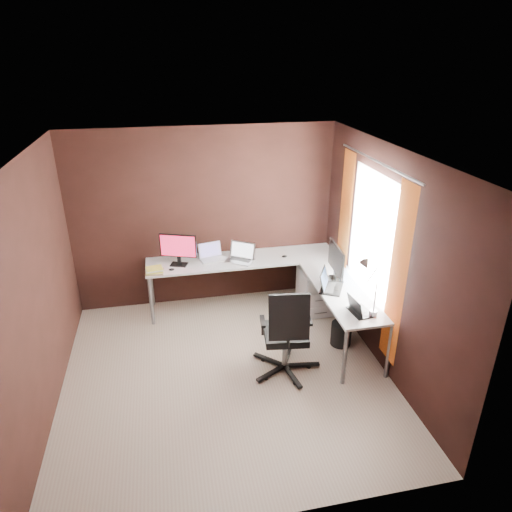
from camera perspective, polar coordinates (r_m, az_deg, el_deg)
The scene contains 15 objects.
room at distance 4.80m, azimuth -0.19°, elevation -1.57°, with size 3.60×3.60×2.50m.
desk at distance 6.01m, azimuth 2.63°, elevation -2.27°, with size 2.65×2.25×0.73m.
drawer_pedestal at distance 6.44m, azimuth 7.41°, elevation -4.34°, with size 0.42×0.50×0.60m, color silver.
monitor_left at distance 6.14m, azimuth -9.71°, elevation 1.01°, with size 0.48×0.22×0.43m.
monitor_right at distance 5.73m, azimuth 10.00°, elevation -0.56°, with size 0.15×0.56×0.46m.
laptop_white at distance 6.33m, azimuth -5.61°, elevation 0.06°, with size 0.37×0.30×0.22m.
laptop_silver at distance 6.25m, azimuth -1.91°, elevation -0.08°, with size 0.44×0.41×0.24m.
laptop_black_big at distance 5.59m, azimuth 9.08°, elevation -3.58°, with size 0.39×0.43×0.23m.
laptop_black_small at distance 5.16m, azimuth 12.67°, elevation -6.53°, with size 0.24×0.31×0.20m.
book_stack at distance 6.05m, azimuth -12.58°, elevation -1.76°, with size 0.24×0.20×0.07m.
mouse_left at distance 6.08m, azimuth -10.51°, elevation -1.67°, with size 0.08×0.05×0.03m, color black.
mouse_corner at distance 6.36m, azimuth 3.57°, elevation -0.04°, with size 0.08×0.05×0.03m, color black.
desk_lamp at distance 5.00m, azimuth 13.89°, elevation -2.99°, with size 0.20×0.24×0.65m.
office_chair at distance 5.23m, azimuth 3.71°, elevation -11.38°, with size 0.61×0.62×1.10m.
wastebasket at distance 5.86m, azimuth 10.59°, elevation -9.53°, with size 0.26×0.26×0.29m, color black.
Camera 1 is at (-0.52, -4.15, 3.39)m, focal length 32.00 mm.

